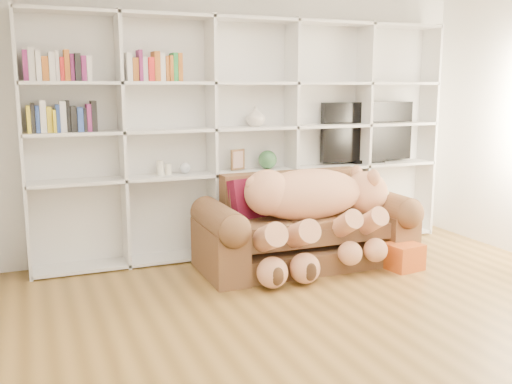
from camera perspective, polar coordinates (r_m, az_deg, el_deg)
name	(u,v)px	position (r m, az deg, el deg)	size (l,w,h in m)	color
floor	(375,337)	(4.18, 11.84, -14.04)	(5.00, 5.00, 0.00)	brown
wall_back	(245,122)	(6.04, -1.06, 7.03)	(5.00, 0.02, 2.70)	white
bookshelf	(228,128)	(5.83, -2.78, 6.45)	(4.43, 0.35, 2.40)	silver
sofa	(304,231)	(5.60, 4.87, -3.87)	(2.08, 0.90, 0.87)	brown
teddy_bear	(313,205)	(5.39, 5.77, -1.33)	(1.64, 0.88, 0.95)	#E39C71
throw_pillow	(251,200)	(5.46, -0.53, -0.78)	(0.41, 0.13, 0.41)	#5C0F25
gift_box	(403,256)	(5.64, 14.52, -6.24)	(0.31, 0.29, 0.25)	#B94D18
tv	(367,133)	(6.57, 11.06, 5.82)	(1.15, 0.18, 0.68)	black
picture_frame	(238,160)	(5.84, -1.84, 3.26)	(0.17, 0.03, 0.21)	#50341B
green_vase	(268,160)	(5.96, 1.16, 3.25)	(0.20, 0.20, 0.20)	#305E35
figurine_tall	(160,168)	(5.62, -9.56, 2.38)	(0.07, 0.07, 0.15)	beige
figurine_short	(168,169)	(5.64, -8.78, 2.26)	(0.07, 0.07, 0.11)	beige
snow_globe	(185,168)	(5.68, -7.11, 2.41)	(0.11, 0.11, 0.11)	silver
shelf_vase	(256,116)	(5.87, -0.04, 7.57)	(0.19, 0.19, 0.20)	beige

